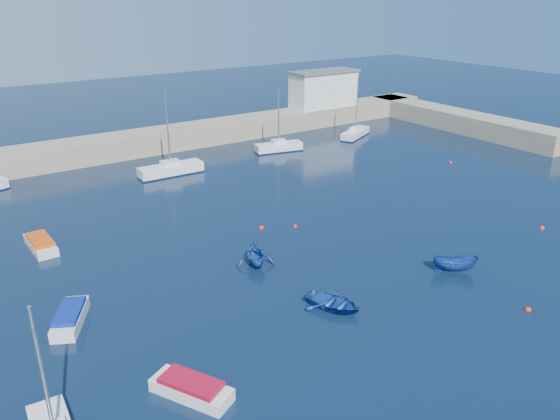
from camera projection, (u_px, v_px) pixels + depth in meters
ground at (407, 336)px, 31.89m from camera, size 220.00×220.00×0.00m
back_wall at (130, 144)px, 66.72m from camera, size 96.00×4.50×2.60m
right_arm at (459, 121)px, 78.87m from camera, size 4.50×32.00×2.60m
harbor_office at (323, 90)px, 80.91m from camera, size 10.00×4.00×5.00m
sailboat_6 at (171, 169)px, 59.56m from camera, size 7.08×2.08×9.26m
sailboat_7 at (279, 147)px, 68.26m from camera, size 6.16×2.85×7.92m
sailboat_8 at (355, 133)px, 74.94m from camera, size 6.32×4.29×8.13m
motorboat_0 at (191, 388)px, 27.04m from camera, size 3.32×4.41×0.94m
motorboat_1 at (70, 317)px, 32.89m from camera, size 3.18×4.30×1.01m
motorboat_2 at (41, 244)px, 42.52m from camera, size 1.73×4.49×0.91m
dinghy_center at (333, 303)px, 34.54m from camera, size 3.92×4.45×0.77m
dinghy_left at (255, 254)px, 39.91m from camera, size 3.81×4.06×1.72m
dinghy_right at (455, 264)px, 38.97m from camera, size 3.25×2.91×1.23m
buoy_1 at (295, 227)px, 46.65m from camera, size 0.41×0.41×0.41m
buoy_2 at (542, 228)px, 46.32m from camera, size 0.44×0.44×0.44m
buoy_3 at (261, 228)px, 46.37m from camera, size 0.44×0.44×0.44m
buoy_4 at (450, 163)px, 63.96m from camera, size 0.42×0.42×0.42m
buoy_5 at (528, 310)px, 34.49m from camera, size 0.41×0.41×0.41m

